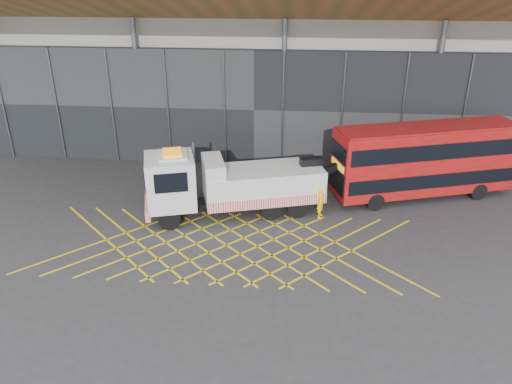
{
  "coord_description": "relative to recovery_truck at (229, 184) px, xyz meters",
  "views": [
    {
      "loc": [
        5.02,
        -21.97,
        13.48
      ],
      "look_at": [
        3.0,
        1.5,
        2.4
      ],
      "focal_mm": 35.0,
      "sensor_mm": 36.0,
      "label": 1
    }
  ],
  "objects": [
    {
      "name": "recovery_truck",
      "position": [
        0.0,
        0.0,
        0.0
      ],
      "size": [
        11.82,
        5.48,
        4.14
      ],
      "rotation": [
        0.0,
        0.0,
        0.28
      ],
      "color": "black",
      "rests_on": "ground_plane"
    },
    {
      "name": "worker",
      "position": [
        5.23,
        0.07,
        -1.01
      ],
      "size": [
        0.56,
        0.73,
        1.81
      ],
      "primitive_type": "imported",
      "rotation": [
        0.0,
        0.0,
        1.37
      ],
      "color": "yellow",
      "rests_on": "ground_plane"
    },
    {
      "name": "construction_building",
      "position": [
        0.64,
        14.87,
        7.06
      ],
      "size": [
        55.0,
        23.97,
        18.0
      ],
      "color": "gray",
      "rests_on": "ground_plane"
    },
    {
      "name": "road_markings",
      "position": [
        0.32,
        -3.52,
        -1.91
      ],
      "size": [
        19.96,
        7.16,
        0.01
      ],
      "color": "gold",
      "rests_on": "ground_plane"
    },
    {
      "name": "bus_towed",
      "position": [
        11.51,
        3.34,
        0.61
      ],
      "size": [
        11.42,
        5.76,
        4.55
      ],
      "rotation": [
        0.0,
        0.0,
        0.3
      ],
      "color": "maroon",
      "rests_on": "ground_plane"
    },
    {
      "name": "ground_plane",
      "position": [
        -1.28,
        -3.52,
        -1.91
      ],
      "size": [
        120.0,
        120.0,
        0.0
      ],
      "primitive_type": "plane",
      "color": "#2A2A2C"
    }
  ]
}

